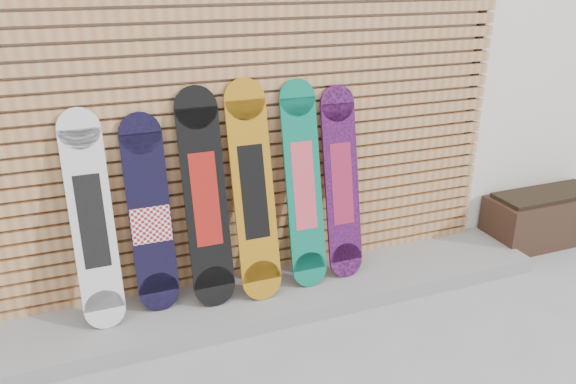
# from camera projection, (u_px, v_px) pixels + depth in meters

# --- Properties ---
(ground) EXTENTS (80.00, 80.00, 0.00)m
(ground) POSITION_uv_depth(u_px,v_px,m) (308.00, 356.00, 3.65)
(ground) COLOR gray
(ground) RESTS_ON ground
(building) EXTENTS (12.00, 5.00, 3.60)m
(building) POSITION_uv_depth(u_px,v_px,m) (228.00, 20.00, 6.17)
(building) COLOR silver
(building) RESTS_ON ground
(concrete_step) EXTENTS (4.60, 0.70, 0.12)m
(concrete_step) POSITION_uv_depth(u_px,v_px,m) (253.00, 299.00, 4.17)
(concrete_step) COLOR gray
(concrete_step) RESTS_ON ground
(slat_wall) EXTENTS (4.26, 0.08, 2.29)m
(slat_wall) POSITION_uv_depth(u_px,v_px,m) (237.00, 140.00, 3.99)
(slat_wall) COLOR #B37B4A
(slat_wall) RESTS_ON ground
(planter_box) EXTENTS (1.07, 0.45, 0.48)m
(planter_box) POSITION_uv_depth(u_px,v_px,m) (544.00, 217.00, 5.09)
(planter_box) COLOR black
(planter_box) RESTS_ON ground
(snowboard_0) EXTENTS (0.27, 0.34, 1.43)m
(snowboard_0) POSITION_uv_depth(u_px,v_px,m) (92.00, 221.00, 3.61)
(snowboard_0) COLOR silver
(snowboard_0) RESTS_ON concrete_step
(snowboard_1) EXTENTS (0.28, 0.26, 1.37)m
(snowboard_1) POSITION_uv_depth(u_px,v_px,m) (150.00, 216.00, 3.78)
(snowboard_1) COLOR black
(snowboard_1) RESTS_ON concrete_step
(snowboard_2) EXTENTS (0.29, 0.35, 1.52)m
(snowboard_2) POSITION_uv_depth(u_px,v_px,m) (205.00, 199.00, 3.84)
(snowboard_2) COLOR black
(snowboard_2) RESTS_ON concrete_step
(snowboard_3) EXTENTS (0.29, 0.39, 1.54)m
(snowboard_3) POSITION_uv_depth(u_px,v_px,m) (253.00, 192.00, 3.93)
(snowboard_3) COLOR #AD7012
(snowboard_3) RESTS_ON concrete_step
(snowboard_4) EXTENTS (0.27, 0.35, 1.51)m
(snowboard_4) POSITION_uv_depth(u_px,v_px,m) (303.00, 186.00, 4.08)
(snowboard_4) COLOR #0B6E54
(snowboard_4) RESTS_ON concrete_step
(snowboard_5) EXTENTS (0.27, 0.32, 1.44)m
(snowboard_5) POSITION_uv_depth(u_px,v_px,m) (342.00, 184.00, 4.21)
(snowboard_5) COLOR black
(snowboard_5) RESTS_ON concrete_step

